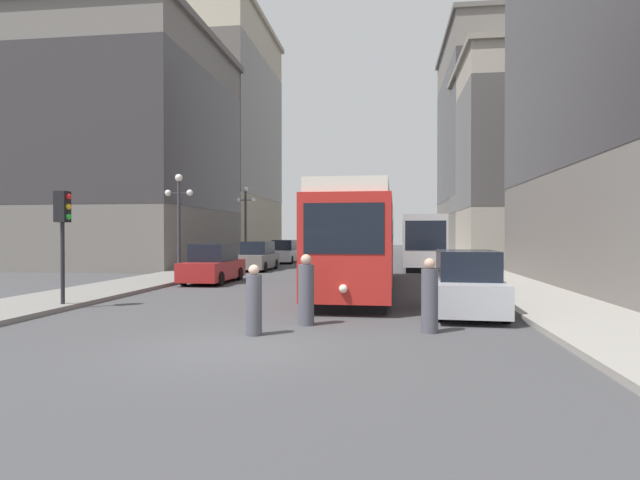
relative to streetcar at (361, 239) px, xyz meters
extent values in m
plane|color=#424244|center=(-1.86, -11.25, -2.10)|extent=(200.00, 200.00, 0.00)
cube|color=gray|center=(-9.99, 28.75, -2.03)|extent=(3.28, 120.00, 0.15)
cube|color=gray|center=(6.26, 28.75, -2.03)|extent=(3.28, 120.00, 0.15)
cube|color=black|center=(0.00, 0.01, -1.93)|extent=(2.38, 13.61, 0.35)
cube|color=red|center=(0.00, 0.01, -0.20)|extent=(2.79, 14.80, 3.10)
cube|color=black|center=(0.00, 0.01, 0.50)|extent=(2.81, 14.21, 1.08)
cube|color=silver|center=(0.00, 0.01, 1.57)|extent=(2.58, 14.50, 0.44)
cube|color=black|center=(-0.09, -7.35, 0.34)|extent=(2.21, 0.11, 1.40)
sphere|color=#F2EACC|center=(-0.09, -7.42, -1.30)|extent=(0.24, 0.24, 0.24)
cube|color=black|center=(3.44, 14.36, -1.93)|extent=(2.54, 10.45, 0.35)
cube|color=#B7B7BA|center=(3.44, 14.36, -0.20)|extent=(2.95, 11.36, 3.10)
cube|color=black|center=(3.44, 14.36, 0.34)|extent=(2.97, 10.91, 1.30)
cube|color=black|center=(3.25, 8.75, 0.11)|extent=(2.31, 0.16, 1.71)
cylinder|color=black|center=(-7.91, 17.44, -1.78)|extent=(0.18, 0.64, 0.64)
cylinder|color=black|center=(-7.91, 20.30, -1.78)|extent=(0.18, 0.64, 0.64)
cylinder|color=black|center=(-6.20, 17.44, -1.78)|extent=(0.18, 0.64, 0.64)
cylinder|color=black|center=(-6.20, 20.30, -1.78)|extent=(0.18, 0.64, 0.64)
cube|color=silver|center=(-7.05, 18.87, -1.50)|extent=(1.80, 4.62, 0.84)
cube|color=black|center=(-7.05, 18.99, -0.68)|extent=(1.59, 2.54, 0.80)
cylinder|color=black|center=(-7.92, 0.58, -1.78)|extent=(0.19, 0.64, 0.64)
cylinder|color=black|center=(-7.90, 3.45, -1.78)|extent=(0.19, 0.64, 0.64)
cylinder|color=black|center=(-6.21, 0.56, -1.78)|extent=(0.19, 0.64, 0.64)
cylinder|color=black|center=(-6.19, 3.43, -1.78)|extent=(0.19, 0.64, 0.64)
cube|color=maroon|center=(-7.05, 2.01, -1.50)|extent=(1.84, 4.65, 0.84)
cube|color=black|center=(-7.05, 2.12, -0.68)|extent=(1.61, 2.56, 0.80)
cylinder|color=black|center=(4.24, -4.97, -1.78)|extent=(0.21, 0.65, 0.64)
cylinder|color=black|center=(4.12, -7.68, -1.78)|extent=(0.21, 0.65, 0.64)
cylinder|color=black|center=(2.53, -4.90, -1.78)|extent=(0.21, 0.65, 0.64)
cylinder|color=black|center=(2.42, -7.61, -1.78)|extent=(0.21, 0.65, 0.64)
cube|color=#B2B2B7|center=(3.33, -6.29, -1.50)|extent=(1.98, 4.43, 0.84)
cube|color=black|center=(3.32, -6.40, -0.68)|extent=(1.68, 2.46, 0.80)
cylinder|color=black|center=(-7.93, 8.88, -1.78)|extent=(0.19, 0.64, 0.64)
cylinder|color=black|center=(-7.89, 11.76, -1.78)|extent=(0.19, 0.64, 0.64)
cylinder|color=black|center=(-6.22, 8.86, -1.78)|extent=(0.19, 0.64, 0.64)
cylinder|color=black|center=(-6.18, 11.74, -1.78)|extent=(0.19, 0.64, 0.64)
cube|color=slate|center=(-7.05, 10.31, -1.50)|extent=(1.87, 4.67, 0.84)
cube|color=black|center=(-7.05, 10.43, -0.68)|extent=(1.62, 2.58, 0.80)
cylinder|color=#4C4C56|center=(-1.89, -10.06, -1.42)|extent=(0.36, 0.36, 1.37)
sphere|color=tan|center=(-1.89, -10.06, -0.62)|extent=(0.24, 0.24, 0.24)
cylinder|color=#4C4C56|center=(-0.93, -8.62, -1.34)|extent=(0.40, 0.40, 1.52)
sphere|color=tan|center=(-0.93, -8.62, -0.45)|extent=(0.27, 0.27, 0.27)
cylinder|color=#4C4C56|center=(2.07, -9.23, -1.36)|extent=(0.39, 0.39, 1.48)
sphere|color=tan|center=(2.07, -9.23, -0.50)|extent=(0.26, 0.26, 0.26)
cylinder|color=#232328|center=(-8.75, -6.80, -0.23)|extent=(0.12, 0.12, 3.45)
cube|color=black|center=(-8.75, -6.80, 1.02)|extent=(0.36, 0.36, 0.95)
sphere|color=red|center=(-8.55, -6.80, 1.33)|extent=(0.18, 0.18, 0.18)
sphere|color=gold|center=(-8.55, -6.80, 1.02)|extent=(0.18, 0.18, 0.18)
sphere|color=green|center=(-8.55, -6.80, 0.72)|extent=(0.18, 0.18, 0.18)
cylinder|color=#333338|center=(-8.95, 2.55, 0.40)|extent=(0.16, 0.16, 4.70)
sphere|color=white|center=(-8.95, 2.55, 2.92)|extent=(0.36, 0.36, 0.36)
sphere|color=white|center=(-9.50, 2.55, 2.19)|extent=(0.31, 0.31, 0.31)
sphere|color=white|center=(-8.40, 2.55, 2.19)|extent=(0.31, 0.31, 0.31)
cube|color=#333338|center=(-8.95, 2.55, 2.19)|extent=(1.10, 0.06, 0.06)
cylinder|color=#333338|center=(-8.95, 14.39, 0.64)|extent=(0.16, 0.16, 5.18)
sphere|color=white|center=(-8.95, 14.39, 3.39)|extent=(0.36, 0.36, 0.36)
sphere|color=white|center=(-9.50, 14.39, 2.61)|extent=(0.31, 0.31, 0.31)
sphere|color=white|center=(-8.40, 14.39, 2.61)|extent=(0.31, 0.31, 0.31)
cube|color=#333338|center=(-8.95, 14.39, 2.61)|extent=(1.10, 0.06, 0.06)
cube|color=#B2A893|center=(-19.20, 31.08, 9.92)|extent=(15.14, 17.50, 24.03)
cube|color=#595451|center=(-19.20, 31.08, 11.12)|extent=(15.18, 17.54, 14.42)
cube|color=gray|center=(-19.20, 31.08, 22.18)|extent=(15.74, 18.10, 0.50)
cube|color=slate|center=(-17.17, 14.46, 6.04)|extent=(11.08, 15.39, 16.27)
cube|color=#383538|center=(-17.17, 14.46, 6.85)|extent=(11.12, 15.43, 9.76)
cube|color=#5F5B56|center=(-17.17, 14.46, 14.42)|extent=(11.68, 15.99, 0.50)
cube|color=#A89E8E|center=(15.68, 29.69, 7.03)|extent=(15.56, 14.41, 18.25)
cube|color=#544F4E|center=(15.68, 29.69, 7.94)|extent=(15.60, 14.45, 10.95)
cube|color=gray|center=(15.68, 29.69, 16.40)|extent=(16.16, 15.01, 0.50)
cube|color=slate|center=(15.13, 42.14, 10.44)|extent=(14.45, 19.68, 25.08)
cube|color=#383538|center=(15.13, 42.14, 11.69)|extent=(14.49, 19.72, 15.05)
cube|color=#5F5B56|center=(15.13, 42.14, 23.22)|extent=(15.05, 20.28, 0.50)
camera|label=1|loc=(1.11, -21.41, 0.19)|focal=29.03mm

